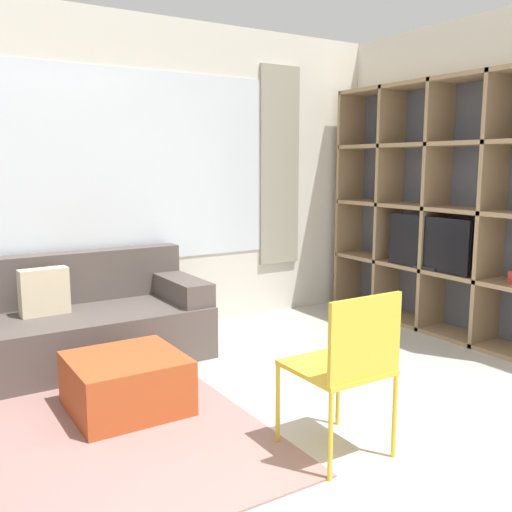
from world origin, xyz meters
The scene contains 7 objects.
wall_back centered at (0.00, 3.07, 1.36)m, with size 6.39×0.11×2.70m.
wall_right centered at (2.63, 1.52, 1.35)m, with size 0.07×4.23×2.70m, color silver.
area_rug centered at (-1.16, 1.51, 0.01)m, with size 2.50×2.40×0.01m, color gray.
shelving_unit centered at (2.45, 1.77, 1.08)m, with size 0.36×2.28×2.19m.
couch_main centered at (-0.63, 2.59, 0.29)m, with size 2.08×0.87×0.79m.
ottoman centered at (-0.51, 1.56, 0.17)m, with size 0.65×0.63×0.34m.
folding_chair centered at (0.24, 0.44, 0.52)m, with size 0.44×0.46×0.86m.
Camera 1 is at (-1.58, -1.61, 1.48)m, focal length 40.00 mm.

